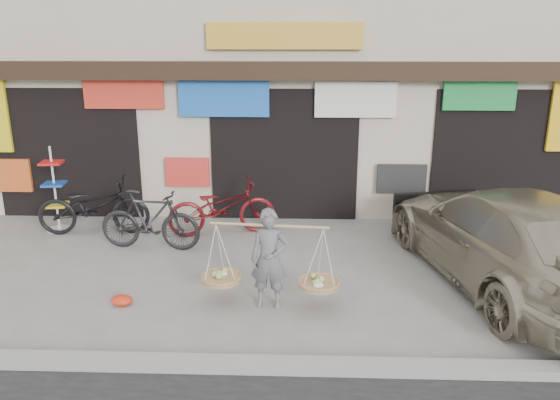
{
  "coord_description": "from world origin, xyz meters",
  "views": [
    {
      "loc": [
        0.31,
        -7.45,
        3.68
      ],
      "look_at": [
        0.0,
        0.9,
        1.18
      ],
      "focal_mm": 35.0,
      "sensor_mm": 36.0,
      "label": 1
    }
  ],
  "objects_px": {
    "bike_0": "(94,206)",
    "display_rack": "(56,197)",
    "bike_1": "(150,220)",
    "street_vendor": "(269,263)",
    "bike_2": "(222,207)",
    "suv": "(506,236)"
  },
  "relations": [
    {
      "from": "bike_0",
      "to": "bike_2",
      "type": "bearing_deg",
      "value": -94.36
    },
    {
      "from": "suv",
      "to": "display_rack",
      "type": "bearing_deg",
      "value": -26.65
    },
    {
      "from": "bike_1",
      "to": "bike_0",
      "type": "bearing_deg",
      "value": 65.52
    },
    {
      "from": "bike_1",
      "to": "bike_2",
      "type": "bearing_deg",
      "value": -49.56
    },
    {
      "from": "suv",
      "to": "display_rack",
      "type": "height_order",
      "value": "display_rack"
    },
    {
      "from": "display_rack",
      "to": "bike_0",
      "type": "bearing_deg",
      "value": -10.93
    },
    {
      "from": "bike_0",
      "to": "bike_2",
      "type": "distance_m",
      "value": 2.47
    },
    {
      "from": "street_vendor",
      "to": "suv",
      "type": "relative_size",
      "value": 0.35
    },
    {
      "from": "bike_2",
      "to": "display_rack",
      "type": "relative_size",
      "value": 1.22
    },
    {
      "from": "bike_0",
      "to": "suv",
      "type": "relative_size",
      "value": 0.38
    },
    {
      "from": "suv",
      "to": "display_rack",
      "type": "xyz_separation_m",
      "value": [
        -7.92,
        2.07,
        -0.07
      ]
    },
    {
      "from": "street_vendor",
      "to": "bike_0",
      "type": "height_order",
      "value": "street_vendor"
    },
    {
      "from": "bike_0",
      "to": "display_rack",
      "type": "distance_m",
      "value": 0.82
    },
    {
      "from": "suv",
      "to": "display_rack",
      "type": "distance_m",
      "value": 8.19
    },
    {
      "from": "bike_0",
      "to": "suv",
      "type": "xyz_separation_m",
      "value": [
        7.13,
        -1.92,
        0.2
      ]
    },
    {
      "from": "bike_1",
      "to": "display_rack",
      "type": "distance_m",
      "value": 2.27
    },
    {
      "from": "street_vendor",
      "to": "bike_2",
      "type": "height_order",
      "value": "street_vendor"
    },
    {
      "from": "street_vendor",
      "to": "bike_1",
      "type": "bearing_deg",
      "value": 142.21
    },
    {
      "from": "bike_0",
      "to": "bike_1",
      "type": "height_order",
      "value": "bike_0"
    },
    {
      "from": "suv",
      "to": "display_rack",
      "type": "relative_size",
      "value": 3.25
    },
    {
      "from": "street_vendor",
      "to": "display_rack",
      "type": "xyz_separation_m",
      "value": [
        -4.34,
        3.01,
        0.03
      ]
    },
    {
      "from": "bike_0",
      "to": "display_rack",
      "type": "bearing_deg",
      "value": 73.12
    }
  ]
}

